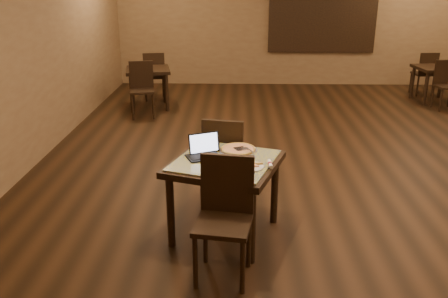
{
  "coord_description": "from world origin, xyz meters",
  "views": [
    {
      "loc": [
        -1.38,
        -5.77,
        2.34
      ],
      "look_at": [
        -1.48,
        -1.71,
        0.85
      ],
      "focal_mm": 38.0,
      "sensor_mm": 36.0,
      "label": 1
    }
  ],
  "objects_px": {
    "chair_main_far": "(225,157)",
    "other_table_a": "(436,73)",
    "other_table_b": "(148,75)",
    "tiled_table": "(225,170)",
    "other_table_a_chair_far": "(425,71)",
    "pizza_pan": "(238,150)",
    "chair_main_near": "(225,210)",
    "other_table_b_chair_near": "(142,86)",
    "other_table_a_chair_near": "(446,82)",
    "laptop": "(204,150)",
    "other_table_b_chair_far": "(154,73)"
  },
  "relations": [
    {
      "from": "tiled_table",
      "to": "chair_main_far",
      "type": "height_order",
      "value": "chair_main_far"
    },
    {
      "from": "other_table_a",
      "to": "pizza_pan",
      "type": "bearing_deg",
      "value": -132.79
    },
    {
      "from": "other_table_a_chair_far",
      "to": "other_table_b_chair_far",
      "type": "bearing_deg",
      "value": 0.65
    },
    {
      "from": "pizza_pan",
      "to": "other_table_a_chair_near",
      "type": "relative_size",
      "value": 0.41
    },
    {
      "from": "chair_main_far",
      "to": "other_table_b",
      "type": "height_order",
      "value": "chair_main_far"
    },
    {
      "from": "laptop",
      "to": "other_table_a",
      "type": "relative_size",
      "value": 0.45
    },
    {
      "from": "chair_main_far",
      "to": "other_table_a_chair_near",
      "type": "bearing_deg",
      "value": -122.49
    },
    {
      "from": "other_table_a_chair_near",
      "to": "other_table_b_chair_near",
      "type": "xyz_separation_m",
      "value": [
        -5.51,
        -0.63,
        0.03
      ]
    },
    {
      "from": "pizza_pan",
      "to": "other_table_b_chair_near",
      "type": "bearing_deg",
      "value": 113.48
    },
    {
      "from": "other_table_b_chair_far",
      "to": "other_table_a_chair_near",
      "type": "bearing_deg",
      "value": 163.81
    },
    {
      "from": "other_table_a",
      "to": "other_table_a_chair_near",
      "type": "distance_m",
      "value": 0.52
    },
    {
      "from": "chair_main_far",
      "to": "other_table_b_chair_far",
      "type": "bearing_deg",
      "value": -60.18
    },
    {
      "from": "chair_main_near",
      "to": "laptop",
      "type": "height_order",
      "value": "chair_main_near"
    },
    {
      "from": "tiled_table",
      "to": "other_table_a_chair_far",
      "type": "relative_size",
      "value": 1.32
    },
    {
      "from": "other_table_b_chair_near",
      "to": "pizza_pan",
      "type": "bearing_deg",
      "value": -77.71
    },
    {
      "from": "other_table_b",
      "to": "tiled_table",
      "type": "bearing_deg",
      "value": -82.9
    },
    {
      "from": "other_table_b",
      "to": "other_table_b_chair_near",
      "type": "distance_m",
      "value": 0.56
    },
    {
      "from": "other_table_a_chair_far",
      "to": "pizza_pan",
      "type": "bearing_deg",
      "value": 49.86
    },
    {
      "from": "other_table_a_chair_far",
      "to": "other_table_b",
      "type": "relative_size",
      "value": 0.97
    },
    {
      "from": "other_table_b",
      "to": "other_table_b_chair_near",
      "type": "xyz_separation_m",
      "value": [
        -0.02,
        -0.55,
        -0.07
      ]
    },
    {
      "from": "other_table_b",
      "to": "pizza_pan",
      "type": "bearing_deg",
      "value": -80.59
    },
    {
      "from": "chair_main_far",
      "to": "tiled_table",
      "type": "bearing_deg",
      "value": 103.32
    },
    {
      "from": "chair_main_near",
      "to": "other_table_a_chair_near",
      "type": "bearing_deg",
      "value": 62.22
    },
    {
      "from": "tiled_table",
      "to": "chair_main_far",
      "type": "distance_m",
      "value": 0.62
    },
    {
      "from": "laptop",
      "to": "pizza_pan",
      "type": "bearing_deg",
      "value": -0.04
    },
    {
      "from": "pizza_pan",
      "to": "other_table_a_chair_near",
      "type": "xyz_separation_m",
      "value": [
        3.84,
        4.47,
        -0.27
      ]
    },
    {
      "from": "pizza_pan",
      "to": "chair_main_far",
      "type": "bearing_deg",
      "value": 110.1
    },
    {
      "from": "pizza_pan",
      "to": "other_table_a_chair_near",
      "type": "distance_m",
      "value": 5.9
    },
    {
      "from": "other_table_a_chair_far",
      "to": "other_table_b_chair_near",
      "type": "xyz_separation_m",
      "value": [
        -5.52,
        -1.67,
        0.03
      ]
    },
    {
      "from": "tiled_table",
      "to": "other_table_b_chair_far",
      "type": "height_order",
      "value": "other_table_b_chair_far"
    },
    {
      "from": "other_table_b",
      "to": "chair_main_near",
      "type": "bearing_deg",
      "value": -84.78
    },
    {
      "from": "laptop",
      "to": "other_table_a_chair_near",
      "type": "xyz_separation_m",
      "value": [
        4.16,
        4.61,
        -0.31
      ]
    },
    {
      "from": "chair_main_far",
      "to": "laptop",
      "type": "xyz_separation_m",
      "value": [
        -0.18,
        -0.52,
        0.26
      ]
    },
    {
      "from": "other_table_b_chair_near",
      "to": "other_table_b_chair_far",
      "type": "height_order",
      "value": "same"
    },
    {
      "from": "other_table_a",
      "to": "other_table_b_chair_far",
      "type": "bearing_deg",
      "value": 175.27
    },
    {
      "from": "tiled_table",
      "to": "other_table_a",
      "type": "distance_m",
      "value": 6.56
    },
    {
      "from": "tiled_table",
      "to": "other_table_a",
      "type": "bearing_deg",
      "value": 71.76
    },
    {
      "from": "chair_main_near",
      "to": "other_table_a_chair_far",
      "type": "relative_size",
      "value": 1.13
    },
    {
      "from": "chair_main_near",
      "to": "other_table_a",
      "type": "relative_size",
      "value": 1.26
    },
    {
      "from": "chair_main_near",
      "to": "tiled_table",
      "type": "bearing_deg",
      "value": 100.04
    },
    {
      "from": "pizza_pan",
      "to": "other_table_b",
      "type": "distance_m",
      "value": 4.7
    },
    {
      "from": "other_table_a_chair_far",
      "to": "other_table_b",
      "type": "xyz_separation_m",
      "value": [
        -5.51,
        -1.11,
        0.11
      ]
    },
    {
      "from": "tiled_table",
      "to": "other_table_a",
      "type": "xyz_separation_m",
      "value": [
        3.97,
        5.23,
        -0.09
      ]
    },
    {
      "from": "laptop",
      "to": "other_table_a_chair_far",
      "type": "bearing_deg",
      "value": 29.47
    },
    {
      "from": "chair_main_far",
      "to": "other_table_b_chair_near",
      "type": "xyz_separation_m",
      "value": [
        -1.53,
        3.46,
        -0.02
      ]
    },
    {
      "from": "other_table_b",
      "to": "other_table_b_chair_far",
      "type": "bearing_deg",
      "value": 77.14
    },
    {
      "from": "other_table_a_chair_near",
      "to": "other_table_a_chair_far",
      "type": "distance_m",
      "value": 1.04
    },
    {
      "from": "chair_main_far",
      "to": "other_table_a",
      "type": "height_order",
      "value": "chair_main_far"
    },
    {
      "from": "pizza_pan",
      "to": "other_table_b",
      "type": "relative_size",
      "value": 0.39
    },
    {
      "from": "chair_main_near",
      "to": "other_table_b_chair_near",
      "type": "height_order",
      "value": "chair_main_near"
    }
  ]
}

